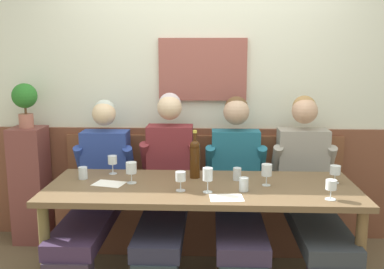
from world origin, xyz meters
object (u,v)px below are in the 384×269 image
object	(u,v)px
wine_glass_left_end	(335,171)
wine_glass_center_front	(112,160)
person_right_seat	(238,188)
wine_glass_mid_right	(331,186)
wine_glass_by_bottle	(131,169)
wine_glass_right_end	(208,176)
wine_glass_near_bucket	(267,171)
person_center_right_seat	(166,185)
wall_bench	(203,214)
water_tumbler_right	(244,184)
water_tumbler_left	(83,173)
wine_glass_mid_left	(181,177)
potted_plant	(25,100)
water_tumbler_center	(237,174)
person_left_seat	(96,189)
wine_bottle_green_tall	(195,157)
dining_table	(201,197)
person_center_left_seat	(310,188)

from	to	relation	value
wine_glass_left_end	wine_glass_center_front	distance (m)	1.62
person_right_seat	wine_glass_mid_right	size ratio (longest dim) A/B	10.31
wine_glass_by_bottle	wine_glass_right_end	size ratio (longest dim) A/B	0.91
wine_glass_near_bucket	wine_glass_right_end	world-z (taller)	wine_glass_right_end
wine_glass_near_bucket	wine_glass_by_bottle	xyz separation A→B (m)	(-0.94, 0.01, -0.00)
person_center_right_seat	wine_glass_center_front	bearing A→B (deg)	-167.77
wall_bench	wine_glass_right_end	xyz separation A→B (m)	(0.04, -0.84, 0.59)
wine_glass_by_bottle	water_tumbler_right	bearing A→B (deg)	-10.55
wine_glass_right_end	water_tumbler_left	size ratio (longest dim) A/B	1.88
person_right_seat	water_tumbler_right	bearing A→B (deg)	-88.35
wine_glass_right_end	person_right_seat	bearing A→B (deg)	64.64
wine_glass_center_front	wine_glass_near_bucket	world-z (taller)	wine_glass_near_bucket
wine_glass_mid_left	potted_plant	bearing A→B (deg)	148.35
water_tumbler_center	wine_glass_near_bucket	bearing A→B (deg)	-31.63
wall_bench	person_left_seat	world-z (taller)	person_left_seat
wine_glass_right_end	potted_plant	xyz separation A→B (m)	(-1.56, 0.88, 0.39)
person_right_seat	wine_glass_right_end	xyz separation A→B (m)	(-0.23, -0.48, 0.24)
person_left_seat	wine_bottle_green_tall	xyz separation A→B (m)	(0.77, -0.14, 0.29)
water_tumbler_left	potted_plant	distance (m)	1.00
person_right_seat	wine_glass_right_end	distance (m)	0.58
person_left_seat	wine_bottle_green_tall	size ratio (longest dim) A/B	3.61
wine_glass_near_bucket	water_tumbler_center	bearing A→B (deg)	148.37
wall_bench	water_tumbler_left	world-z (taller)	wall_bench
wine_glass_mid_left	water_tumbler_right	distance (m)	0.42
wine_glass_by_bottle	water_tumbler_right	xyz separation A→B (m)	(0.77, -0.14, -0.06)
wine_glass_right_end	person_center_right_seat	bearing A→B (deg)	122.93
person_left_seat	wine_glass_by_bottle	xyz separation A→B (m)	(0.34, -0.30, 0.24)
person_center_right_seat	wine_bottle_green_tall	bearing A→B (deg)	-35.13
person_center_right_seat	potted_plant	world-z (taller)	potted_plant
person_center_right_seat	wine_glass_by_bottle	size ratio (longest dim) A/B	8.84
person_left_seat	wine_glass_mid_right	bearing A→B (deg)	-19.80
wall_bench	person_right_seat	bearing A→B (deg)	-53.68
water_tumbler_center	wine_glass_mid_left	bearing A→B (deg)	-145.79
wine_glass_mid_right	dining_table	bearing A→B (deg)	162.37
person_left_seat	wine_bottle_green_tall	world-z (taller)	person_left_seat
water_tumbler_left	person_right_seat	bearing A→B (deg)	10.27
wine_glass_center_front	water_tumbler_center	size ratio (longest dim) A/B	1.56
person_left_seat	water_tumbler_center	size ratio (longest dim) A/B	14.12
wall_bench	wine_glass_by_bottle	bearing A→B (deg)	-126.75
wine_glass_mid_left	wine_glass_center_front	distance (m)	0.66
person_center_left_seat	potted_plant	size ratio (longest dim) A/B	3.47
person_left_seat	wine_glass_mid_left	distance (m)	0.86
wine_glass_by_bottle	potted_plant	distance (m)	1.30
wine_bottle_green_tall	water_tumbler_left	world-z (taller)	wine_bottle_green_tall
wine_glass_by_bottle	wine_glass_right_end	bearing A→B (deg)	-18.96
person_left_seat	potted_plant	world-z (taller)	potted_plant
wine_glass_by_bottle	water_tumbler_center	distance (m)	0.75
wine_glass_right_end	water_tumbler_right	distance (m)	0.25
water_tumbler_right	potted_plant	xyz separation A→B (m)	(-1.79, 0.84, 0.46)
wine_glass_mid_right	potted_plant	bearing A→B (deg)	157.03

